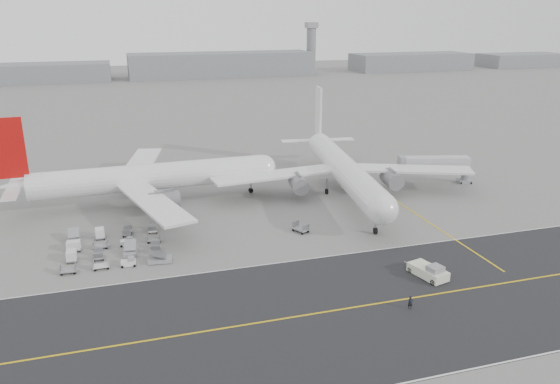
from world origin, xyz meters
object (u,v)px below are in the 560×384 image
object	(u,v)px
airliner_b	(343,168)
pushback_tug	(429,271)
airliner_a	(145,177)
control_tower	(311,47)
jet_bridge	(435,164)
ground_crew_a	(410,302)

from	to	relation	value
airliner_b	pushback_tug	bearing A→B (deg)	-86.37
airliner_a	pushback_tug	xyz separation A→B (m)	(37.51, -45.60, -4.56)
control_tower	airliner_b	bearing A→B (deg)	-108.30
pushback_tug	jet_bridge	xyz separation A→B (m)	(26.15, 40.90, 3.50)
ground_crew_a	control_tower	bearing A→B (deg)	81.89
airliner_a	ground_crew_a	xyz separation A→B (m)	(30.32, -52.94, -4.53)
airliner_a	ground_crew_a	distance (m)	61.17
ground_crew_a	airliner_a	bearing A→B (deg)	129.02
control_tower	pushback_tug	world-z (taller)	control_tower
pushback_tug	ground_crew_a	size ratio (longest dim) A/B	4.17
airliner_a	pushback_tug	world-z (taller)	airliner_a
airliner_a	jet_bridge	bearing A→B (deg)	-95.58
control_tower	airliner_a	distance (m)	261.60
control_tower	ground_crew_a	distance (m)	299.42
airliner_a	ground_crew_a	size ratio (longest dim) A/B	28.94
airliner_b	jet_bridge	world-z (taller)	airliner_b
control_tower	airliner_b	xyz separation A→B (m)	(-78.84, -238.44, -10.60)
ground_crew_a	airliner_b	bearing A→B (deg)	86.93
control_tower	jet_bridge	size ratio (longest dim) A/B	1.84
control_tower	ground_crew_a	bearing A→B (deg)	-107.33
airliner_b	airliner_a	bearing A→B (deg)	179.72
airliner_a	ground_crew_a	world-z (taller)	airliner_a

